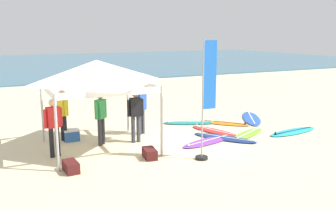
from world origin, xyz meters
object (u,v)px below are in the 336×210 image
Objects in this scene: person_yellow at (63,112)px; cooler_box at (72,135)px; canopy_tent at (97,72)px; surfboard_red at (214,131)px; surfboard_teal at (190,123)px; surfboard_navy at (224,138)px; gear_bag_by_pole at (71,167)px; surfboard_cyan at (293,131)px; person_blue at (141,107)px; person_green at (101,115)px; person_black at (136,113)px; surfboard_lime at (248,134)px; surfboard_purple at (208,141)px; person_red at (54,124)px; surfboard_blue at (251,118)px; banner_flag at (206,105)px; surfboard_orange at (225,123)px; gear_bag_near_tent at (150,153)px.

cooler_box is at bearing -22.29° from person_yellow.
canopy_tent reaches higher than surfboard_red.
surfboard_teal is at bearing 96.26° from surfboard_red.
surfboard_navy is 3.69× the size of gear_bag_by_pole.
person_yellow is (-7.65, 2.47, 0.95)m from surfboard_cyan.
person_green is (-1.62, -0.65, 0.00)m from person_blue.
person_blue is at bearing 58.32° from person_black.
surfboard_cyan is at bearing -15.72° from surfboard_lime.
surfboard_purple is 4.91m from person_red.
surfboard_blue is at bearing 10.46° from person_black.
surfboard_red is at bearing -0.61° from person_black.
person_yellow is 4.88m from banner_flag.
surfboard_blue is 8.31m from person_red.
canopy_tent is at bearing -56.10° from person_yellow.
surfboard_blue is 4.23× the size of gear_bag_by_pole.
surfboard_orange is at bearing -29.59° from surfboard_teal.
person_blue is at bearing 130.68° from surfboard_purple.
person_yellow is 2.85× the size of gear_bag_near_tent.
gear_bag_by_pole is (-2.45, -1.75, -0.85)m from person_black.
surfboard_cyan is at bearing -8.25° from surfboard_navy.
person_red is at bearing 151.99° from gear_bag_near_tent.
person_red is at bearing 171.91° from surfboard_purple.
surfboard_red is at bearing 17.48° from gear_bag_by_pole.
person_black reaches higher than gear_bag_near_tent.
surfboard_cyan is 4.70m from banner_flag.
surfboard_orange is at bearing -1.28° from person_blue.
person_green and person_red have the same top height.
surfboard_blue is at bearing -9.06° from surfboard_teal.
person_blue and person_red have the same top height.
surfboard_lime is 1.15× the size of person_yellow.
gear_bag_near_tent and gear_bag_by_pole have the same top height.
person_black is 1.86m from gear_bag_near_tent.
surfboard_blue is at bearing 36.16° from surfboard_navy.
surfboard_teal is 4.24m from person_green.
surfboard_cyan is 1.36× the size of person_red.
banner_flag is at bearing -124.51° from surfboard_purple.
person_red reaches higher than cooler_box.
gear_bag_by_pole is (-7.96, -2.77, 0.10)m from surfboard_blue.
person_black is at bearing -169.54° from surfboard_blue.
gear_bag_near_tent is 1.00× the size of gear_bag_by_pole.
surfboard_cyan is at bearing -45.71° from surfboard_teal.
surfboard_red is 5.73m from person_red.
canopy_tent is 1.79× the size of person_blue.
surfboard_teal and surfboard_orange have the same top height.
surfboard_teal is 5.84m from person_red.
person_black is (-5.54, 1.33, 0.95)m from surfboard_cyan.
person_red is 2.85× the size of gear_bag_near_tent.
surfboard_orange is 3.63m from person_blue.
surfboard_cyan is 3.88× the size of gear_bag_near_tent.
person_blue is at bearing -6.52° from person_yellow.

